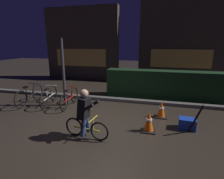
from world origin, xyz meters
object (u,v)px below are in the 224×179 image
parked_bike_left_mid (49,97)px  parked_bike_center_left (70,98)px  street_post (63,73)px  parked_bike_leftmost (30,95)px  cyclist (85,114)px  closed_umbrella (196,119)px  traffic_cone_near (149,121)px  blue_crate (187,124)px  traffic_cone_far (161,110)px

parked_bike_left_mid → parked_bike_center_left: bearing=-98.3°
street_post → parked_bike_leftmost: 1.68m
parked_bike_left_mid → cyclist: (2.30, -1.91, 0.30)m
cyclist → closed_umbrella: cyclist is taller
closed_umbrella → parked_bike_center_left: bearing=-166.9°
parked_bike_leftmost → parked_bike_center_left: 1.64m
parked_bike_left_mid → traffic_cone_near: size_ratio=2.66×
street_post → traffic_cone_near: size_ratio=4.30×
street_post → parked_bike_leftmost: bearing=-172.5°
traffic_cone_near → closed_umbrella: closed_umbrella is taller
traffic_cone_near → blue_crate: traffic_cone_near is taller
traffic_cone_near → cyclist: 1.69m
parked_bike_leftmost → traffic_cone_near: 4.72m
traffic_cone_far → traffic_cone_near: bearing=-107.6°
cyclist → closed_umbrella: 2.80m
traffic_cone_near → blue_crate: size_ratio=1.31×
traffic_cone_near → traffic_cone_far: (0.33, 1.05, -0.02)m
traffic_cone_near → parked_bike_center_left: bearing=157.4°
parked_bike_center_left → street_post: bearing=69.2°
parked_bike_center_left → cyclist: size_ratio=1.25×
street_post → blue_crate: size_ratio=5.63×
traffic_cone_near → parked_bike_left_mid: bearing=162.5°
street_post → closed_umbrella: bearing=-14.9°
parked_bike_center_left → blue_crate: bearing=-105.6°
street_post → blue_crate: (4.19, -0.90, -1.09)m
blue_crate → parked_bike_center_left: bearing=168.2°
parked_bike_center_left → closed_umbrella: size_ratio=1.83×
parked_bike_left_mid → blue_crate: bearing=-110.2°
street_post → blue_crate: bearing=-12.1°
parked_bike_left_mid → blue_crate: 4.88m
street_post → cyclist: street_post is taller
parked_bike_leftmost → parked_bike_center_left: size_ratio=1.07×
parked_bike_left_mid → traffic_cone_near: 3.98m
street_post → parked_bike_left_mid: street_post is taller
parked_bike_left_mid → parked_bike_center_left: size_ratio=0.98×
parked_bike_leftmost → traffic_cone_far: bearing=-93.1°
parked_bike_leftmost → traffic_cone_near: (4.59, -1.11, -0.07)m
parked_bike_left_mid → blue_crate: (4.81, -0.80, -0.18)m
traffic_cone_far → cyclist: (-1.83, -1.76, 0.37)m
traffic_cone_near → traffic_cone_far: size_ratio=1.08×
traffic_cone_near → cyclist: cyclist is taller
street_post → cyclist: 2.69m
parked_bike_leftmost → blue_crate: size_ratio=3.78×
cyclist → parked_bike_center_left: bearing=133.4°
parked_bike_left_mid → closed_umbrella: bearing=-112.7°
parked_bike_left_mid → closed_umbrella: (4.96, -1.05, 0.08)m
parked_bike_leftmost → traffic_cone_far: size_ratio=3.12×
traffic_cone_far → parked_bike_left_mid: bearing=177.9°
closed_umbrella → parked_bike_left_mid: bearing=-164.0°
traffic_cone_far → blue_crate: bearing=-43.4°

